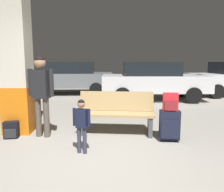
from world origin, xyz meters
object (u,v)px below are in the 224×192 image
Objects in this scene: suitcase at (170,125)px; parked_car_far at (69,77)px; backpack_bright at (170,102)px; bench at (116,113)px; child at (82,120)px; parked_car_near at (153,80)px; adult at (41,88)px; backpack_dark_floor at (11,130)px; structural_pillar at (16,61)px.

parked_car_far is (-2.93, 6.58, 0.48)m from suitcase.
backpack_bright is 0.08× the size of parked_car_far.
bench is 1.22m from child.
child is 5.79m from parked_car_near.
backpack_bright is at bearing -97.90° from parked_car_near.
backpack_bright is at bearing -65.97° from parked_car_far.
parked_car_far is (-0.41, 6.23, -0.21)m from adult.
backpack_dark_floor is at bearing -91.84° from parked_car_far.
adult is at bearing -125.71° from parked_car_near.
structural_pillar is 5.94m from parked_car_far.
structural_pillar reaches higher than bench.
suitcase is 1.78× the size of backpack_bright.
child is at bearing -39.52° from structural_pillar.
parked_car_near is (0.66, 4.78, 0.48)m from suitcase.
suitcase is at bearing 18.16° from child.
parked_car_near is at bearing 66.67° from child.
parked_car_far is at bearing 114.03° from backpack_bright.
parked_car_far is at bearing 88.25° from structural_pillar.
bench is at bearing 153.04° from suitcase.
parked_car_far is at bearing 153.44° from parked_car_near.
structural_pillar reaches higher than suitcase.
structural_pillar is 1.90× the size of adult.
structural_pillar is 9.19× the size of backpack_bright.
structural_pillar is 1.45m from backpack_dark_floor.
child is 1.33m from adult.
structural_pillar is at bearing 167.51° from suitcase.
backpack_bright is 1.73m from child.
suitcase is at bearing -26.96° from bench.
backpack_bright is 4.83m from parked_car_near.
structural_pillar is at bearing 150.24° from adult.
suitcase is at bearing -97.89° from parked_car_near.
parked_car_far is 4.02m from parked_car_near.
parked_car_near is (3.60, -1.80, 0.00)m from parked_car_far.
bench is 2.73× the size of suitcase.
backpack_dark_floor is (-1.51, 0.80, -0.40)m from child.
backpack_bright is at bearing -26.99° from bench.
parked_car_near reaches higher than suitcase.
child is at bearing -113.33° from parked_car_near.
adult is at bearing 172.06° from backpack_bright.
backpack_bright is at bearing -7.94° from adult.
structural_pillar is at bearing 167.50° from backpack_bright.
suitcase is 1.73m from child.
parked_car_far and parked_car_near have the same top height.
suitcase is at bearing -7.93° from adult.
suitcase is (1.01, -0.52, -0.12)m from bench.
bench is 2.15m from backpack_dark_floor.
parked_car_far is (-1.30, 7.11, 0.24)m from child.
structural_pillar is 5.62m from parked_car_near.
suitcase is 7.22m from parked_car_far.
adult is at bearing -173.78° from bench.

